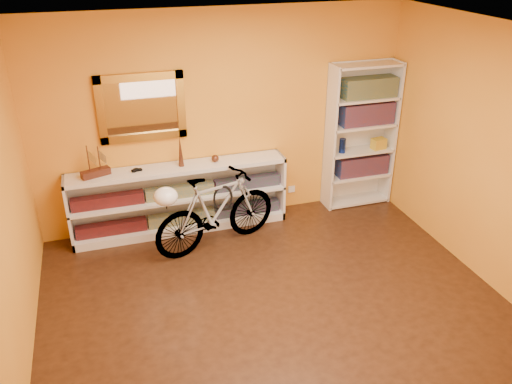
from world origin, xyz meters
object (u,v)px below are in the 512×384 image
object	(u,v)px
bookcase	(361,136)
bicycle	(216,211)
helmet	(166,196)
console_unit	(180,199)

from	to	relation	value
bookcase	bicycle	xyz separation A→B (m)	(-2.06, -0.53, -0.49)
bookcase	helmet	distance (m)	2.73
bicycle	console_unit	bearing A→B (deg)	17.18
console_unit	bicycle	world-z (taller)	bicycle
bookcase	bicycle	distance (m)	2.18
bicycle	helmet	xyz separation A→B (m)	(-0.58, -0.17, 0.35)
bookcase	helmet	bearing A→B (deg)	-165.27
bookcase	bicycle	size ratio (longest dim) A/B	1.21
bookcase	helmet	xyz separation A→B (m)	(-2.64, -0.69, -0.14)
bicycle	helmet	world-z (taller)	bicycle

